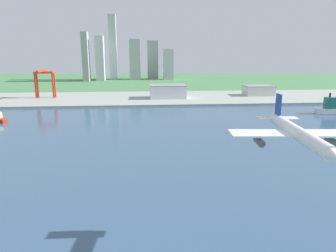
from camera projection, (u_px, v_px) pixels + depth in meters
ground_plane at (164, 130)px, 277.48m from camera, size 2400.00×2400.00×0.00m
water_bay at (170, 150)px, 219.29m from camera, size 840.00×360.00×0.15m
industrial_pier at (155, 98)px, 461.41m from camera, size 840.00×140.00×2.50m
airplane_landing at (298, 134)px, 94.23m from camera, size 40.56×45.15×13.62m
tugboat_small at (0, 118)px, 308.39m from camera, size 18.06×18.71×12.28m
ferry_boat at (332, 108)px, 347.39m from camera, size 37.79×12.13×23.27m
port_crane_red at (44, 77)px, 447.21m from camera, size 27.06×38.81×40.66m
warehouse_main at (168, 91)px, 451.19m from camera, size 52.06×34.36×19.08m
warehouse_annex at (258, 90)px, 480.19m from camera, size 44.11×30.56×14.94m
distant_skyline at (126, 58)px, 767.15m from camera, size 217.09×77.39×156.94m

